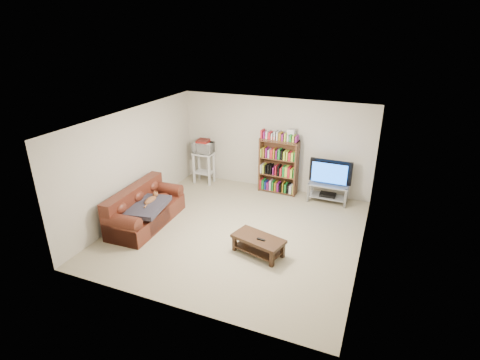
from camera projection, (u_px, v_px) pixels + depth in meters
The scene contains 19 objects.
floor at pixel (237, 231), 7.94m from camera, with size 5.00×5.00×0.00m, color tan.
ceiling at pixel (237, 120), 7.02m from camera, with size 5.00×5.00×0.00m, color white.
wall_back at pixel (274, 144), 9.61m from camera, with size 5.00×5.00×0.00m, color beige.
wall_front at pixel (170, 241), 5.34m from camera, with size 5.00×5.00×0.00m, color beige.
wall_left at pixel (134, 162), 8.35m from camera, with size 5.00×5.00×0.00m, color beige.
wall_right at pixel (367, 199), 6.61m from camera, with size 5.00×5.00×0.00m, color beige.
sofa at pixel (143, 211), 8.14m from camera, with size 0.91×1.97×0.83m.
blanket at pixel (146, 206), 7.90m from camera, with size 0.75×0.97×0.10m, color #2F2C38.
cat at pixel (150, 200), 8.02m from camera, with size 0.21×0.53×0.16m, color brown, non-canonical shape.
coffee_table at pixel (258, 242), 7.06m from camera, with size 1.07×0.73×0.36m.
remote at pixel (261, 239), 6.94m from camera, with size 0.16×0.04×0.02m, color black.
tv_stand at pixel (328, 190), 9.12m from camera, with size 0.95×0.44×0.47m.
television at pixel (330, 173), 8.95m from camera, with size 1.02×0.13×0.59m, color black.
dvd_player at pixel (328, 195), 9.17m from camera, with size 0.38×0.27×0.06m, color black.
bookshelf at pixel (278, 166), 9.50m from camera, with size 1.00×0.34×1.42m.
shelf_clutter at pixel (284, 136), 9.17m from camera, with size 0.73×0.23×0.28m.
microwave_stand at pixel (204, 164), 10.17m from camera, with size 0.54×0.40×0.86m.
microwave at pixel (203, 148), 9.99m from camera, with size 0.53×0.36×0.29m, color silver.
game_boxes at pixel (203, 142), 9.93m from camera, with size 0.31×0.27×0.05m, color maroon.
Camera 1 is at (2.67, -6.37, 4.06)m, focal length 28.00 mm.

